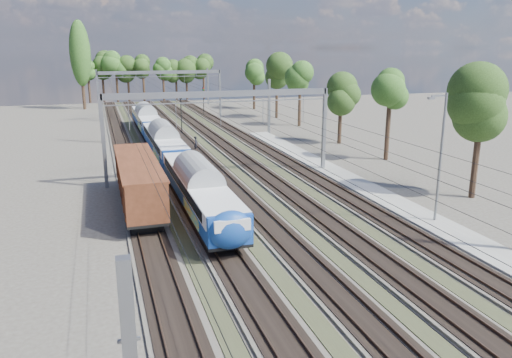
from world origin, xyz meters
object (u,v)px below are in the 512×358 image
object	(u,v)px
lamp_post	(440,154)
signal_near	(181,109)
freight_boxcar	(138,180)
signal_far	(203,97)
emu_train	(164,139)
worker	(196,144)

from	to	relation	value
lamp_post	signal_near	bearing A→B (deg)	99.87
freight_boxcar	signal_far	xyz separation A→B (m)	(17.71, 58.46, 1.04)
emu_train	worker	world-z (taller)	emu_train
freight_boxcar	signal_near	size ratio (longest dim) A/B	2.48
signal_far	lamp_post	size ratio (longest dim) A/B	0.55
signal_near	signal_far	bearing A→B (deg)	62.91
emu_train	signal_far	size ratio (longest dim) A/B	11.67
emu_train	lamp_post	xyz separation A→B (m)	(16.78, -28.81, 2.85)
emu_train	signal_near	bearing A→B (deg)	74.44
signal_near	signal_far	xyz separation A→B (m)	(8.14, 22.20, -0.48)
emu_train	freight_boxcar	size ratio (longest dim) A/B	4.14
freight_boxcar	signal_near	distance (m)	37.54
freight_boxcar	lamp_post	xyz separation A→B (m)	(21.28, -10.76, 3.02)
worker	signal_far	xyz separation A→B (m)	(8.51, 35.78, 2.51)
lamp_post	emu_train	bearing A→B (deg)	116.11
freight_boxcar	worker	world-z (taller)	freight_boxcar
emu_train	signal_near	size ratio (longest dim) A/B	10.26
freight_boxcar	emu_train	bearing A→B (deg)	76.00
signal_near	lamp_post	bearing A→B (deg)	-82.96
signal_far	freight_boxcar	bearing A→B (deg)	-87.04
emu_train	lamp_post	size ratio (longest dim) A/B	6.41
signal_near	signal_far	distance (m)	23.65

